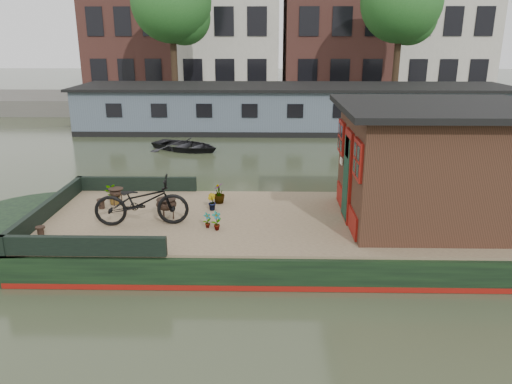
{
  "coord_description": "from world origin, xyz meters",
  "views": [
    {
      "loc": [
        -1.26,
        -9.95,
        4.37
      ],
      "look_at": [
        -1.48,
        0.5,
        1.08
      ],
      "focal_mm": 35.0,
      "sensor_mm": 36.0,
      "label": 1
    }
  ],
  "objects_px": {
    "brazier_rear": "(116,196)",
    "potted_plant_a": "(217,221)",
    "bicycle": "(141,201)",
    "brazier_front": "(167,209)",
    "cabin": "(435,163)",
    "dinghy": "(186,142)"
  },
  "relations": [
    {
      "from": "potted_plant_a",
      "to": "brazier_front",
      "type": "bearing_deg",
      "value": 151.85
    },
    {
      "from": "brazier_front",
      "to": "brazier_rear",
      "type": "distance_m",
      "value": 1.64
    },
    {
      "from": "bicycle",
      "to": "dinghy",
      "type": "xyz_separation_m",
      "value": [
        -0.68,
        9.88,
        -0.85
      ]
    },
    {
      "from": "bicycle",
      "to": "dinghy",
      "type": "relative_size",
      "value": 0.66
    },
    {
      "from": "cabin",
      "to": "brazier_front",
      "type": "relative_size",
      "value": 8.72
    },
    {
      "from": "bicycle",
      "to": "brazier_rear",
      "type": "bearing_deg",
      "value": 29.47
    },
    {
      "from": "brazier_rear",
      "to": "potted_plant_a",
      "type": "bearing_deg",
      "value": -32.2
    },
    {
      "from": "brazier_front",
      "to": "brazier_rear",
      "type": "xyz_separation_m",
      "value": [
        -1.34,
        0.95,
        -0.04
      ]
    },
    {
      "from": "bicycle",
      "to": "brazier_front",
      "type": "bearing_deg",
      "value": -61.06
    },
    {
      "from": "dinghy",
      "to": "cabin",
      "type": "bearing_deg",
      "value": -117.77
    },
    {
      "from": "potted_plant_a",
      "to": "dinghy",
      "type": "height_order",
      "value": "potted_plant_a"
    },
    {
      "from": "potted_plant_a",
      "to": "dinghy",
      "type": "bearing_deg",
      "value": 102.39
    },
    {
      "from": "potted_plant_a",
      "to": "brazier_front",
      "type": "xyz_separation_m",
      "value": [
        -1.11,
        0.59,
        0.03
      ]
    },
    {
      "from": "cabin",
      "to": "dinghy",
      "type": "distance_m",
      "value": 11.68
    },
    {
      "from": "cabin",
      "to": "potted_plant_a",
      "type": "height_order",
      "value": "cabin"
    },
    {
      "from": "brazier_rear",
      "to": "brazier_front",
      "type": "bearing_deg",
      "value": -35.29
    },
    {
      "from": "potted_plant_a",
      "to": "cabin",
      "type": "bearing_deg",
      "value": 8.97
    },
    {
      "from": "brazier_front",
      "to": "potted_plant_a",
      "type": "bearing_deg",
      "value": -28.15
    },
    {
      "from": "cabin",
      "to": "brazier_front",
      "type": "height_order",
      "value": "cabin"
    },
    {
      "from": "potted_plant_a",
      "to": "bicycle",
      "type": "bearing_deg",
      "value": 169.59
    },
    {
      "from": "cabin",
      "to": "bicycle",
      "type": "distance_m",
      "value": 6.03
    },
    {
      "from": "cabin",
      "to": "dinghy",
      "type": "bearing_deg",
      "value": 125.13
    }
  ]
}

